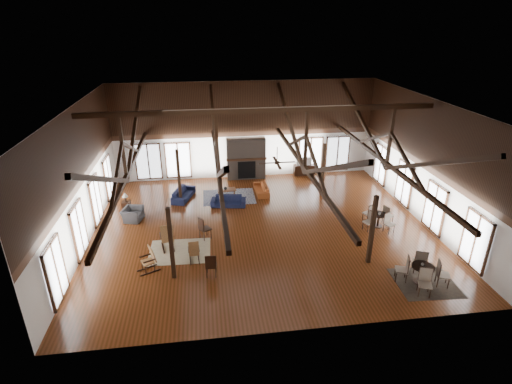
{
  "coord_description": "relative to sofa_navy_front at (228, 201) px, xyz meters",
  "views": [
    {
      "loc": [
        -2.55,
        -16.88,
        9.44
      ],
      "look_at": [
        -0.14,
        1.0,
        1.49
      ],
      "focal_mm": 28.0,
      "sensor_mm": 36.0,
      "label": 1
    }
  ],
  "objects": [
    {
      "name": "sofa_orange",
      "position": [
        2.03,
        1.44,
        -0.01
      ],
      "size": [
        1.78,
        0.73,
        0.52
      ],
      "primitive_type": "imported",
      "rotation": [
        0.0,
        0.0,
        -1.55
      ],
      "color": "#9C481E",
      "rests_on": "floor"
    },
    {
      "name": "wall_back",
      "position": [
        1.42,
        4.27,
        2.73
      ],
      "size": [
        16.0,
        0.02,
        6.0
      ],
      "primitive_type": "cube",
      "color": "silver",
      "rests_on": "floor"
    },
    {
      "name": "cafe_table_near",
      "position": [
        6.88,
        -7.85,
        0.25
      ],
      "size": [
        2.02,
        2.02,
        1.04
      ],
      "rotation": [
        0.0,
        0.0,
        -0.37
      ],
      "color": "black",
      "rests_on": "floor"
    },
    {
      "name": "coffee_table",
      "position": [
        -0.01,
        1.32,
        0.08
      ],
      "size": [
        1.11,
        0.65,
        0.41
      ],
      "rotation": [
        0.0,
        0.0,
        0.12
      ],
      "color": "brown",
      "rests_on": "floor"
    },
    {
      "name": "rug_dark",
      "position": [
        7.06,
        -7.9,
        -0.27
      ],
      "size": [
        2.36,
        2.17,
        0.01
      ],
      "primitive_type": "cube",
      "rotation": [
        0.0,
        0.0,
        -0.05
      ],
      "color": "black",
      "rests_on": "floor"
    },
    {
      "name": "cup_far",
      "position": [
        7.07,
        -3.39,
        0.45
      ],
      "size": [
        0.15,
        0.15,
        0.09
      ],
      "primitive_type": "imported",
      "rotation": [
        0.0,
        0.0,
        0.35
      ],
      "color": "#B2B2B2",
      "rests_on": "cafe_table_far"
    },
    {
      "name": "armchair",
      "position": [
        -4.9,
        -1.03,
        0.05
      ],
      "size": [
        1.19,
        1.1,
        0.65
      ],
      "primitive_type": "imported",
      "rotation": [
        0.0,
        0.0,
        1.32
      ],
      "color": "#333336",
      "rests_on": "floor"
    },
    {
      "name": "side_chair_a",
      "position": [
        -1.39,
        -3.4,
        0.36
      ],
      "size": [
        0.63,
        0.63,
        1.09
      ],
      "rotation": [
        0.0,
        0.0,
        -1.03
      ],
      "color": "black",
      "rests_on": "floor"
    },
    {
      "name": "cup_near",
      "position": [
        6.86,
        -7.8,
        0.52
      ],
      "size": [
        0.12,
        0.12,
        0.09
      ],
      "primitive_type": "imported",
      "rotation": [
        0.0,
        0.0,
        -0.09
      ],
      "color": "#B2B2B2",
      "rests_on": "cafe_table_near"
    },
    {
      "name": "sofa_navy_left",
      "position": [
        -2.44,
        1.28,
        0.02
      ],
      "size": [
        2.12,
        1.36,
        0.58
      ],
      "primitive_type": "imported",
      "rotation": [
        0.0,
        0.0,
        1.25
      ],
      "color": "#131835",
      "rests_on": "floor"
    },
    {
      "name": "rug_navy",
      "position": [
        0.12,
        1.15,
        -0.27
      ],
      "size": [
        2.96,
        2.24,
        0.01
      ],
      "primitive_type": "cube",
      "rotation": [
        0.0,
        0.0,
        -0.02
      ],
      "color": "#182045",
      "rests_on": "floor"
    },
    {
      "name": "rug_tan",
      "position": [
        -2.44,
        -4.34,
        -0.27
      ],
      "size": [
        2.71,
        2.16,
        0.01
      ],
      "primitive_type": "cube",
      "rotation": [
        0.0,
        0.0,
        -0.03
      ],
      "color": "#C0B385",
      "rests_on": "floor"
    },
    {
      "name": "ceiling_fan",
      "position": [
        1.92,
        -3.73,
        3.46
      ],
      "size": [
        1.6,
        1.6,
        0.75
      ],
      "color": "black",
      "rests_on": "roof_truss"
    },
    {
      "name": "post_grid",
      "position": [
        1.42,
        -2.73,
        1.25
      ],
      "size": [
        8.16,
        7.16,
        3.05
      ],
      "color": "black",
      "rests_on": "floor"
    },
    {
      "name": "television",
      "position": [
        5.17,
        4.02,
        0.66
      ],
      "size": [
        0.97,
        0.19,
        0.55
      ],
      "primitive_type": "imported",
      "rotation": [
        0.0,
        0.0,
        -0.07
      ],
      "color": "#B2B2B2",
      "rests_on": "tv_console"
    },
    {
      "name": "wall_left",
      "position": [
        -6.58,
        -2.73,
        2.73
      ],
      "size": [
        0.02,
        14.0,
        6.0
      ],
      "primitive_type": "cube",
      "color": "silver",
      "rests_on": "floor"
    },
    {
      "name": "tv_console",
      "position": [
        5.2,
        4.02,
        0.06
      ],
      "size": [
        1.32,
        0.49,
        0.66
      ],
      "primitive_type": "cube",
      "color": "black",
      "rests_on": "floor"
    },
    {
      "name": "cafe_table_far",
      "position": [
        7.09,
        -3.31,
        0.2
      ],
      "size": [
        1.81,
        1.81,
        0.94
      ],
      "rotation": [
        0.0,
        0.0,
        0.41
      ],
      "color": "black",
      "rests_on": "floor"
    },
    {
      "name": "ceiling",
      "position": [
        1.42,
        -2.73,
        5.73
      ],
      "size": [
        16.0,
        14.0,
        0.02
      ],
      "primitive_type": "cube",
      "color": "black",
      "rests_on": "wall_back"
    },
    {
      "name": "rocking_chair_b",
      "position": [
        -1.8,
        -5.19,
        0.18
      ],
      "size": [
        0.46,
        0.78,
        0.97
      ],
      "rotation": [
        0.0,
        0.0,
        0.07
      ],
      "color": "#A46A3E",
      "rests_on": "floor"
    },
    {
      "name": "rocking_chair_a",
      "position": [
        -2.96,
        -4.06,
        0.3
      ],
      "size": [
        0.67,
        1.02,
        1.21
      ],
      "rotation": [
        0.0,
        0.0,
        0.2
      ],
      "color": "#A46A3E",
      "rests_on": "floor"
    },
    {
      "name": "sofa_navy_front",
      "position": [
        0.0,
        0.0,
        0.0
      ],
      "size": [
        1.95,
        1.0,
        0.54
      ],
      "primitive_type": "imported",
      "rotation": [
        0.0,
        0.0,
        -0.15
      ],
      "color": "#131836",
      "rests_on": "floor"
    },
    {
      "name": "wall_right",
      "position": [
        9.42,
        -2.73,
        2.73
      ],
      "size": [
        0.02,
        14.0,
        6.0
      ],
      "primitive_type": "cube",
      "color": "silver",
      "rests_on": "floor"
    },
    {
      "name": "side_table_lamp",
      "position": [
        -5.37,
        0.05,
        0.13
      ],
      "size": [
        0.42,
        0.42,
        1.07
      ],
      "color": "black",
      "rests_on": "floor"
    },
    {
      "name": "wall_front",
      "position": [
        1.42,
        -9.73,
        2.73
      ],
      "size": [
        16.0,
        0.02,
        6.0
      ],
      "primitive_type": "cube",
      "color": "silver",
      "rests_on": "floor"
    },
    {
      "name": "side_chair_b",
      "position": [
        -1.12,
        -6.38,
        0.32
      ],
      "size": [
        0.46,
        0.46,
        1.02
      ],
      "rotation": [
        0.0,
        0.0,
        -0.07
      ],
      "color": "black",
      "rests_on": "floor"
    },
    {
      "name": "floor",
      "position": [
        1.42,
        -2.73,
        -0.27
      ],
      "size": [
        16.0,
        16.0,
        0.0
      ],
      "primitive_type": "plane",
      "color": "#632C14",
      "rests_on": "ground"
    },
    {
      "name": "roof_truss",
      "position": [
        1.42,
        -2.73,
        3.76
      ],
      "size": [
        15.6,
        14.07,
        3.14
      ],
      "color": "black",
      "rests_on": "wall_back"
    },
    {
      "name": "rocking_chair_c",
      "position": [
        -3.54,
        -5.59,
        0.24
      ],
      "size": [
        0.95,
        0.77,
        1.08
      ],
      "rotation": [
        0.0,
        0.0,
        2.03
      ],
      "color": "#A46A3E",
      "rests_on": "floor"
    },
    {
      "name": "fireplace",
      "position": [
        1.42,
        3.94,
        1.02
      ],
      "size": [
        2.5,
        0.69,
        2.6
      ],
      "color": "#62564B",
      "rests_on": "floor"
    },
    {
      "name": "vase",
      "position": [
        -0.07,
        1.29,
        0.24
      ],
      "size": [
        0.25,
        0.25,
        0.21
      ],
      "primitive_type": "imported",
      "rotation": [
        0.0,
        0.0,
        -0.3
      ],
      "color": "#B2B2B2",
      "rests_on": "coffee_table"
    }
  ]
}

